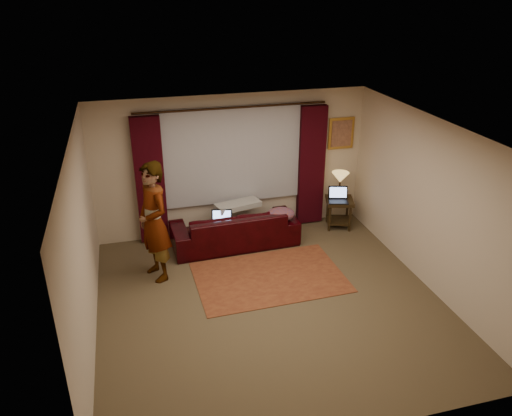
{
  "coord_description": "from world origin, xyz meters",
  "views": [
    {
      "loc": [
        -1.81,
        -5.92,
        4.38
      ],
      "look_at": [
        0.1,
        1.2,
        1.0
      ],
      "focal_mm": 35.0,
      "sensor_mm": 36.0,
      "label": 1
    }
  ],
  "objects_px": {
    "sofa": "(234,222)",
    "person": "(154,222)",
    "tiffany_lamp": "(340,185)",
    "laptop_table": "(339,195)",
    "end_table": "(339,213)",
    "laptop_sofa": "(221,220)"
  },
  "relations": [
    {
      "from": "laptop_sofa",
      "to": "tiffany_lamp",
      "type": "height_order",
      "value": "tiffany_lamp"
    },
    {
      "from": "sofa",
      "to": "laptop_sofa",
      "type": "height_order",
      "value": "sofa"
    },
    {
      "from": "sofa",
      "to": "laptop_sofa",
      "type": "distance_m",
      "value": 0.32
    },
    {
      "from": "sofa",
      "to": "laptop_sofa",
      "type": "relative_size",
      "value": 5.75
    },
    {
      "from": "end_table",
      "to": "laptop_table",
      "type": "relative_size",
      "value": 1.46
    },
    {
      "from": "sofa",
      "to": "laptop_table",
      "type": "relative_size",
      "value": 5.66
    },
    {
      "from": "sofa",
      "to": "laptop_table",
      "type": "bearing_deg",
      "value": 179.92
    },
    {
      "from": "sofa",
      "to": "tiffany_lamp",
      "type": "relative_size",
      "value": 4.3
    },
    {
      "from": "tiffany_lamp",
      "to": "end_table",
      "type": "bearing_deg",
      "value": -95.84
    },
    {
      "from": "tiffany_lamp",
      "to": "person",
      "type": "distance_m",
      "value": 3.67
    },
    {
      "from": "end_table",
      "to": "tiffany_lamp",
      "type": "height_order",
      "value": "tiffany_lamp"
    },
    {
      "from": "sofa",
      "to": "laptop_table",
      "type": "distance_m",
      "value": 2.04
    },
    {
      "from": "end_table",
      "to": "sofa",
      "type": "bearing_deg",
      "value": -175.31
    },
    {
      "from": "tiffany_lamp",
      "to": "laptop_table",
      "type": "xyz_separation_m",
      "value": [
        -0.08,
        -0.16,
        -0.13
      ]
    },
    {
      "from": "laptop_sofa",
      "to": "tiffany_lamp",
      "type": "xyz_separation_m",
      "value": [
        2.36,
        0.37,
        0.26
      ]
    },
    {
      "from": "laptop_table",
      "to": "person",
      "type": "xyz_separation_m",
      "value": [
        -3.45,
        -0.8,
        0.26
      ]
    },
    {
      "from": "end_table",
      "to": "laptop_table",
      "type": "bearing_deg",
      "value": -126.33
    },
    {
      "from": "end_table",
      "to": "laptop_table",
      "type": "distance_m",
      "value": 0.44
    },
    {
      "from": "sofa",
      "to": "tiffany_lamp",
      "type": "bearing_deg",
      "value": -175.72
    },
    {
      "from": "laptop_sofa",
      "to": "person",
      "type": "bearing_deg",
      "value": -139.37
    },
    {
      "from": "sofa",
      "to": "laptop_table",
      "type": "xyz_separation_m",
      "value": [
        2.02,
        0.07,
        0.26
      ]
    },
    {
      "from": "sofa",
      "to": "person",
      "type": "distance_m",
      "value": 1.69
    }
  ]
}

